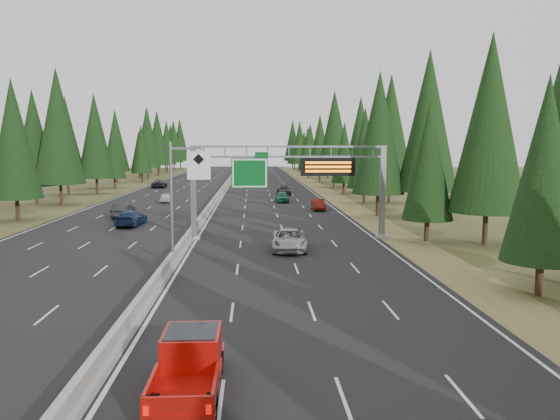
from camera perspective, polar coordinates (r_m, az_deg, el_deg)
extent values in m
cube|color=black|center=(90.86, -6.18, 1.68)|extent=(32.00, 260.00, 0.08)
cube|color=olive|center=(91.58, 5.02, 1.72)|extent=(3.60, 260.00, 0.06)
cube|color=#41411E|center=(93.60, -17.13, 1.56)|extent=(3.60, 260.00, 0.06)
cube|color=gray|center=(90.85, -6.18, 1.80)|extent=(0.70, 260.00, 0.30)
cube|color=gray|center=(90.82, -6.18, 2.05)|extent=(0.30, 260.00, 0.60)
cube|color=slate|center=(45.80, -9.01, 1.78)|extent=(0.45, 0.45, 7.80)
cube|color=gray|center=(46.26, -8.93, -2.85)|extent=(0.90, 0.90, 0.30)
cube|color=slate|center=(46.84, 10.66, 1.85)|extent=(0.45, 0.45, 7.80)
cube|color=gray|center=(47.29, 10.56, -2.68)|extent=(0.90, 0.90, 0.30)
cube|color=slate|center=(45.48, 0.94, 6.64)|extent=(15.85, 0.35, 0.16)
cube|color=slate|center=(45.49, 0.94, 5.59)|extent=(15.85, 0.35, 0.16)
cube|color=#054C19|center=(45.18, -3.20, 3.88)|extent=(3.00, 0.10, 2.50)
cube|color=silver|center=(45.12, -3.20, 3.88)|extent=(2.85, 0.02, 2.35)
cube|color=#054C19|center=(45.14, -1.94, 5.79)|extent=(1.10, 0.10, 0.45)
cube|color=black|center=(45.54, 5.03, 4.52)|extent=(4.50, 0.40, 1.50)
cube|color=orange|center=(45.31, 5.07, 4.95)|extent=(3.80, 0.02, 0.18)
cube|color=orange|center=(45.32, 5.07, 4.51)|extent=(3.80, 0.02, 0.18)
cube|color=orange|center=(45.34, 5.06, 4.07)|extent=(3.80, 0.02, 0.18)
cylinder|color=slate|center=(35.96, -11.26, 0.60)|extent=(0.20, 0.20, 8.00)
cube|color=gray|center=(36.56, -11.12, -5.49)|extent=(0.50, 0.50, 0.20)
cube|color=slate|center=(35.64, -9.79, 6.37)|extent=(2.00, 0.15, 0.15)
cube|color=silver|center=(35.45, -8.49, 4.62)|extent=(1.50, 0.06, 1.80)
cylinder|color=black|center=(31.80, 25.46, -6.48)|extent=(0.40, 0.40, 1.83)
cone|color=black|center=(31.07, 25.98, 3.88)|extent=(4.12, 4.12, 9.62)
cylinder|color=black|center=(46.52, 15.07, -2.09)|extent=(0.40, 0.40, 1.84)
cone|color=black|center=(46.02, 15.29, 4.99)|extent=(4.13, 4.13, 9.64)
cylinder|color=black|center=(46.28, 20.64, -1.82)|extent=(0.40, 0.40, 2.65)
cone|color=black|center=(45.87, 21.07, 8.49)|extent=(5.97, 5.97, 13.94)
cylinder|color=black|center=(62.00, 10.16, 0.50)|extent=(0.40, 0.40, 2.58)
cone|color=black|center=(61.68, 10.32, 7.96)|extent=(5.80, 5.80, 13.53)
cylinder|color=black|center=(62.46, 14.99, 0.58)|extent=(0.40, 0.40, 2.92)
cone|color=black|center=(62.20, 15.25, 8.97)|extent=(6.58, 6.58, 15.34)
cylinder|color=black|center=(76.59, 8.77, 1.49)|extent=(0.40, 0.40, 2.12)
cone|color=black|center=(76.30, 8.86, 6.45)|extent=(4.77, 4.77, 11.12)
cylinder|color=black|center=(77.71, 11.33, 1.78)|extent=(0.40, 0.40, 2.84)
cone|color=black|center=(77.49, 11.48, 8.34)|extent=(6.40, 6.40, 14.93)
cylinder|color=black|center=(91.45, 6.66, 2.26)|extent=(0.40, 0.40, 1.86)
cone|color=black|center=(91.20, 6.71, 5.90)|extent=(4.18, 4.18, 9.76)
cylinder|color=black|center=(93.91, 8.32, 2.58)|extent=(0.40, 0.40, 2.61)
cone|color=black|center=(93.70, 8.40, 7.56)|extent=(5.88, 5.88, 13.72)
cylinder|color=black|center=(106.16, 5.64, 3.17)|extent=(0.40, 0.40, 2.98)
cone|color=black|center=(106.02, 5.70, 8.21)|extent=(6.72, 6.72, 15.67)
cylinder|color=black|center=(109.04, 6.69, 3.00)|extent=(0.40, 0.40, 2.05)
cone|color=black|center=(108.84, 6.73, 6.36)|extent=(4.60, 4.60, 10.74)
cylinder|color=black|center=(121.37, 4.15, 3.47)|extent=(0.40, 0.40, 2.41)
cone|color=black|center=(121.19, 4.18, 7.03)|extent=(5.42, 5.42, 12.64)
cylinder|color=black|center=(122.45, 6.13, 3.51)|extent=(0.40, 0.40, 2.53)
cone|color=black|center=(122.29, 6.18, 7.21)|extent=(5.70, 5.70, 13.30)
cylinder|color=black|center=(137.94, 2.93, 3.79)|extent=(0.40, 0.40, 2.10)
cone|color=black|center=(137.78, 2.95, 6.52)|extent=(4.73, 4.73, 11.04)
cylinder|color=black|center=(139.75, 5.04, 3.87)|extent=(0.40, 0.40, 2.40)
cone|color=black|center=(139.60, 5.07, 6.95)|extent=(5.40, 5.40, 12.61)
cylinder|color=black|center=(153.30, 2.60, 4.01)|extent=(0.40, 0.40, 1.77)
cone|color=black|center=(153.15, 2.61, 6.08)|extent=(3.99, 3.99, 9.31)
cylinder|color=black|center=(153.46, 4.38, 4.08)|extent=(0.40, 0.40, 2.21)
cone|color=black|center=(153.32, 4.40, 6.65)|extent=(4.96, 4.96, 11.58)
cylinder|color=black|center=(170.43, 2.06, 4.40)|extent=(0.40, 0.40, 2.56)
cone|color=black|center=(170.32, 2.07, 7.09)|extent=(5.76, 5.76, 13.44)
cylinder|color=black|center=(169.97, 3.17, 4.37)|extent=(0.40, 0.40, 2.42)
cone|color=black|center=(169.85, 3.19, 6.91)|extent=(5.44, 5.44, 12.68)
cylinder|color=black|center=(184.86, 1.52, 4.52)|extent=(0.40, 0.40, 2.22)
cone|color=black|center=(184.74, 1.52, 6.68)|extent=(5.01, 5.01, 11.68)
cylinder|color=black|center=(186.53, 3.05, 4.49)|extent=(0.40, 0.40, 1.91)
cone|color=black|center=(186.41, 3.06, 6.32)|extent=(4.30, 4.30, 10.04)
cylinder|color=black|center=(200.35, 1.32, 4.77)|extent=(0.40, 0.40, 2.84)
cone|color=black|center=(200.27, 1.33, 7.31)|extent=(6.39, 6.39, 14.91)
cylinder|color=black|center=(200.35, 2.52, 4.68)|extent=(0.40, 0.40, 2.21)
cone|color=black|center=(200.24, 2.53, 6.65)|extent=(4.98, 4.98, 11.61)
cylinder|color=black|center=(63.77, -25.74, 0.02)|extent=(0.40, 0.40, 2.38)
cone|color=black|center=(63.44, -26.08, 6.72)|extent=(5.36, 5.36, 12.52)
cylinder|color=black|center=(78.47, -21.91, 1.51)|extent=(0.40, 0.40, 2.91)
cone|color=black|center=(78.27, -22.19, 8.15)|extent=(6.55, 6.55, 15.28)
cylinder|color=black|center=(82.09, -24.09, 1.47)|extent=(0.40, 0.40, 2.50)
cone|color=black|center=(81.84, -24.34, 6.92)|extent=(5.62, 5.62, 13.12)
cylinder|color=black|center=(95.80, -18.58, 2.39)|extent=(0.40, 0.40, 2.65)
cone|color=black|center=(95.61, -18.77, 7.35)|extent=(5.97, 5.97, 13.93)
cylinder|color=black|center=(96.00, -21.25, 2.27)|extent=(0.40, 0.40, 2.57)
cone|color=black|center=(95.79, -21.45, 7.07)|extent=(5.79, 5.79, 13.50)
cylinder|color=black|center=(107.72, -16.88, 2.69)|extent=(0.40, 0.40, 1.94)
cone|color=black|center=(107.51, -16.99, 5.92)|extent=(4.37, 4.37, 10.19)
cylinder|color=black|center=(109.82, -18.59, 2.70)|extent=(0.40, 0.40, 1.94)
cone|color=black|center=(109.61, -18.71, 5.86)|extent=(4.36, 4.36, 10.18)
cylinder|color=black|center=(124.51, -14.22, 3.28)|extent=(0.40, 0.40, 2.03)
cone|color=black|center=(124.32, -14.30, 6.20)|extent=(4.57, 4.57, 10.65)
cylinder|color=black|center=(124.29, -16.67, 3.32)|extent=(0.40, 0.40, 2.54)
cone|color=black|center=(124.13, -16.80, 6.98)|extent=(5.71, 5.71, 13.33)
cylinder|color=black|center=(138.13, -13.62, 3.77)|extent=(0.40, 0.40, 2.82)
cone|color=black|center=(138.01, -13.71, 7.42)|extent=(6.34, 6.34, 14.79)
cylinder|color=black|center=(142.29, -14.46, 3.63)|extent=(0.40, 0.40, 1.89)
cone|color=black|center=(142.13, -14.53, 6.02)|extent=(4.26, 4.26, 9.94)
cylinder|color=black|center=(154.62, -12.62, 4.08)|extent=(0.40, 0.40, 2.86)
cone|color=black|center=(154.51, -12.70, 7.39)|extent=(6.43, 6.43, 15.00)
cylinder|color=black|center=(155.65, -13.60, 4.10)|extent=(0.40, 0.40, 3.01)
cone|color=black|center=(155.56, -13.69, 7.56)|extent=(6.76, 6.76, 15.78)
cylinder|color=black|center=(169.88, -11.70, 4.26)|extent=(0.40, 0.40, 2.54)
cone|color=black|center=(169.77, -11.76, 6.94)|extent=(5.71, 5.71, 13.33)
cylinder|color=black|center=(170.67, -12.52, 4.21)|extent=(0.40, 0.40, 2.30)
cone|color=black|center=(170.55, -12.58, 6.62)|extent=(5.18, 5.18, 12.08)
cylinder|color=black|center=(185.94, -10.99, 4.49)|extent=(0.40, 0.40, 2.70)
cone|color=black|center=(185.84, -11.05, 7.09)|extent=(6.07, 6.07, 14.16)
cylinder|color=black|center=(184.67, -11.88, 4.35)|extent=(0.40, 0.40, 2.03)
cone|color=black|center=(184.54, -11.93, 6.32)|extent=(4.57, 4.57, 10.67)
cylinder|color=black|center=(202.27, -10.36, 4.69)|extent=(0.40, 0.40, 2.90)
cone|color=black|center=(202.19, -10.41, 7.25)|extent=(6.51, 6.51, 15.20)
cylinder|color=black|center=(200.77, -11.31, 4.61)|extent=(0.40, 0.40, 2.60)
cone|color=black|center=(200.67, -11.36, 6.93)|extent=(5.84, 5.84, 13.63)
imported|color=#A2A3A7|center=(40.89, 0.97, -3.13)|extent=(2.85, 5.70, 1.55)
cylinder|color=black|center=(16.69, -13.09, -19.48)|extent=(0.29, 0.77, 0.77)
cylinder|color=black|center=(16.49, -7.14, -19.69)|extent=(0.29, 0.77, 0.77)
cylinder|color=black|center=(19.55, -11.39, -15.43)|extent=(0.29, 0.77, 0.77)
cylinder|color=black|center=(19.39, -6.42, -15.54)|extent=(0.29, 0.77, 0.77)
cube|color=#A50F0A|center=(17.98, -9.46, -16.91)|extent=(1.93, 5.39, 0.29)
cube|color=#A50F0A|center=(18.53, -9.19, -13.93)|extent=(1.83, 2.12, 1.06)
cube|color=black|center=(18.43, -9.20, -13.09)|extent=(1.64, 1.83, 0.53)
cube|color=#A50F0A|center=(16.67, -13.36, -17.69)|extent=(0.10, 2.31, 0.58)
cube|color=#A50F0A|center=(16.45, -6.76, -17.90)|extent=(0.10, 2.31, 0.58)
cube|color=#A50F0A|center=(15.50, -10.64, -19.57)|extent=(1.93, 0.10, 0.58)
imported|color=#166241|center=(76.50, 0.23, 1.39)|extent=(1.82, 4.42, 1.50)
imported|color=#5D100D|center=(66.95, 4.02, 0.56)|extent=(1.44, 4.04, 1.33)
imported|color=black|center=(88.27, 0.41, 2.06)|extent=(2.25, 5.00, 1.42)
imported|color=silver|center=(110.70, -2.63, 3.00)|extent=(2.64, 5.55, 1.53)
imported|color=black|center=(124.16, -2.09, 3.33)|extent=(1.66, 3.82, 1.28)
imported|color=black|center=(61.97, -16.06, -0.06)|extent=(1.71, 4.75, 1.56)
imported|color=navy|center=(55.52, -15.32, -0.79)|extent=(2.45, 5.43, 1.54)
imported|color=silver|center=(77.96, -11.83, 1.28)|extent=(1.85, 3.95, 1.31)
imported|color=black|center=(106.59, -12.49, 2.70)|extent=(2.71, 5.49, 1.50)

